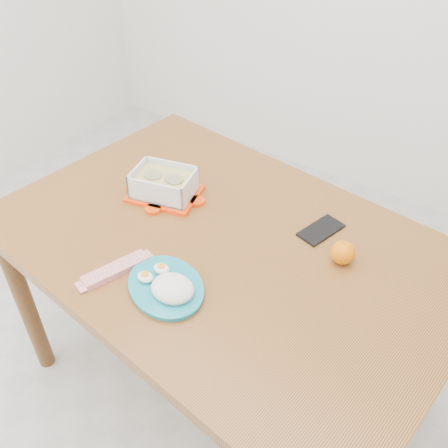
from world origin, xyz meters
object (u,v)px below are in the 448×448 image
Objects in this scene: dining_table at (224,262)px; food_container at (164,184)px; orange_fruit at (343,253)px; smartphone at (321,230)px; rice_plate at (168,286)px.

food_container is at bearing 172.85° from dining_table.
dining_table is 0.35m from orange_fruit.
smartphone is at bearing -0.23° from food_container.
dining_table is 0.30m from smartphone.
rice_plate is 2.16× the size of smartphone.
orange_fruit is 0.48m from rice_plate.
orange_fruit reaches higher than dining_table.
dining_table is at bearing -122.68° from smartphone.
dining_table is 0.31m from food_container.
smartphone is (0.21, 0.19, 0.09)m from dining_table.
smartphone is (0.49, 0.12, -0.04)m from food_container.
orange_fruit is at bearing -10.63° from food_container.
food_container is 3.74× the size of orange_fruit.
orange_fruit is at bearing 71.18° from rice_plate.
rice_plate is at bearing -132.27° from orange_fruit.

